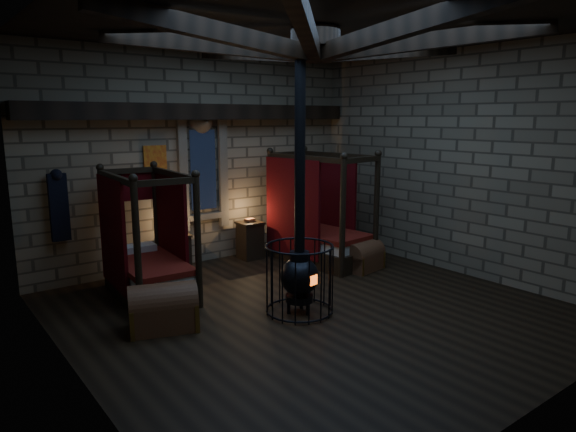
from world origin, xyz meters
TOP-DOWN VIEW (x-y plane):
  - room at (-0.00, 0.09)m, footprint 7.02×7.02m
  - bed_left at (-1.74, 2.22)m, footprint 1.18×2.05m
  - bed_right at (1.89, 2.08)m, footprint 1.33×2.22m
  - trunk_left at (-2.15, 0.71)m, footprint 1.07×0.86m
  - trunk_right at (2.16, 1.03)m, footprint 0.87×0.64m
  - nightstand_left at (-0.78, 3.10)m, footprint 0.53×0.51m
  - nightstand_right at (0.85, 3.07)m, footprint 0.50×0.48m
  - stove at (-0.23, 0.05)m, footprint 1.04×1.04m

SIDE VIEW (x-z plane):
  - trunk_right at x=2.16m, z-range -0.03..0.55m
  - trunk_left at x=-2.15m, z-range -0.04..0.64m
  - nightstand_left at x=-0.78m, z-range -0.07..0.83m
  - nightstand_right at x=0.85m, z-range -0.03..0.83m
  - bed_left at x=-1.74m, z-range -0.52..1.55m
  - bed_right at x=1.89m, z-range -0.56..1.66m
  - stove at x=-0.23m, z-range -1.39..2.66m
  - room at x=0.00m, z-range 1.60..5.89m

